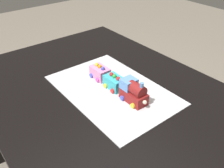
{
  "coord_description": "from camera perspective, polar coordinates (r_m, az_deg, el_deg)",
  "views": [
    {
      "loc": [
        -0.76,
        0.56,
        1.4
      ],
      "look_at": [
        -0.01,
        -0.03,
        0.77
      ],
      "focal_mm": 39.74,
      "sensor_mm": 36.0,
      "label": 1
    }
  ],
  "objects": [
    {
      "name": "dining_table",
      "position": [
        1.22,
        -1.34,
        -5.93
      ],
      "size": [
        1.4,
        1.0,
        0.74
      ],
      "color": "black",
      "rests_on": "ground"
    },
    {
      "name": "cake_locomotive",
      "position": [
        1.07,
        4.98,
        -1.8
      ],
      "size": [
        0.14,
        0.08,
        0.12
      ],
      "color": "maroon",
      "rests_on": "cake_board"
    },
    {
      "name": "cake_board",
      "position": [
        1.16,
        0.0,
        -1.32
      ],
      "size": [
        0.6,
        0.4,
        0.0
      ],
      "primitive_type": "cube",
      "color": "silver",
      "rests_on": "dining_table"
    },
    {
      "name": "cake_car_flatbed_bubblegum",
      "position": [
        1.24,
        -2.79,
        2.71
      ],
      "size": [
        0.1,
        0.08,
        0.07
      ],
      "color": "pink",
      "rests_on": "cake_board"
    },
    {
      "name": "cake_car_gondola_turquoise",
      "position": [
        1.16,
        0.63,
        0.37
      ],
      "size": [
        0.1,
        0.08,
        0.07
      ],
      "color": "#38B7C6",
      "rests_on": "cake_board"
    }
  ]
}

